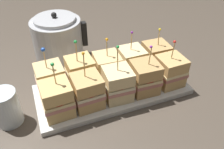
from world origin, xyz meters
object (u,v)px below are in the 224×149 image
at_px(sandwich_back_far_left, 51,81).
at_px(kettle_steel, 58,39).
at_px(sandwich_front_far_left, 57,99).
at_px(sandwich_back_far_right, 156,57).
at_px(sandwich_front_center, 117,84).
at_px(sandwich_back_right, 131,62).
at_px(sandwich_back_center, 107,68).
at_px(serving_platter, 112,90).
at_px(drinking_glass, 6,108).
at_px(sandwich_front_left, 88,91).
at_px(sandwich_back_left, 80,73).
at_px(sandwich_front_right, 145,78).
at_px(sandwich_front_far_right, 170,71).

xyz_separation_m(sandwich_back_far_left, kettle_steel, (0.07, 0.22, 0.02)).
xyz_separation_m(sandwich_front_far_left, sandwich_back_far_right, (0.37, 0.09, -0.00)).
xyz_separation_m(sandwich_front_center, sandwich_back_right, (0.09, 0.10, -0.00)).
xyz_separation_m(sandwich_back_far_left, sandwich_back_center, (0.19, 0.00, -0.00)).
distance_m(serving_platter, sandwich_back_far_right, 0.20).
bearing_deg(drinking_glass, sandwich_front_far_left, -14.42).
height_order(sandwich_front_far_left, sandwich_front_left, sandwich_front_left).
xyz_separation_m(sandwich_front_far_left, sandwich_front_center, (0.18, 0.00, -0.00)).
xyz_separation_m(sandwich_back_far_left, sandwich_back_far_right, (0.37, 0.00, -0.00)).
bearing_deg(sandwich_back_left, sandwich_front_left, -92.68).
distance_m(sandwich_front_center, sandwich_back_far_right, 0.21).
height_order(sandwich_front_right, sandwich_back_center, sandwich_front_right).
bearing_deg(sandwich_front_left, sandwich_front_right, -0.89).
distance_m(serving_platter, sandwich_front_left, 0.12).
xyz_separation_m(kettle_steel, drinking_glass, (-0.20, -0.28, -0.03)).
bearing_deg(sandwich_back_far_right, sandwich_back_center, -179.24).
bearing_deg(sandwich_front_far_right, sandwich_front_far_left, -179.78).
bearing_deg(kettle_steel, sandwich_back_far_right, -35.82).
distance_m(serving_platter, sandwich_front_center, 0.08).
relative_size(sandwich_front_center, sandwich_back_far_left, 1.07).
bearing_deg(sandwich_front_right, sandwich_back_right, 90.77).
bearing_deg(sandwich_back_far_left, kettle_steel, 73.06).
relative_size(sandwich_back_right, kettle_steel, 0.80).
xyz_separation_m(sandwich_front_center, sandwich_back_far_right, (0.19, 0.09, -0.00)).
height_order(sandwich_front_far_right, sandwich_back_far_right, sandwich_front_far_right).
bearing_deg(sandwich_back_far_right, drinking_glass, -173.47).
bearing_deg(kettle_steel, sandwich_front_far_left, -101.77).
xyz_separation_m(serving_platter, sandwich_back_far_left, (-0.19, 0.04, 0.06)).
xyz_separation_m(sandwich_front_center, sandwich_back_far_left, (-0.19, 0.09, 0.00)).
bearing_deg(sandwich_back_right, sandwich_front_far_left, -160.85).
distance_m(sandwich_front_left, sandwich_back_center, 0.13).
bearing_deg(sandwich_front_left, sandwich_back_center, 44.13).
distance_m(sandwich_front_right, sandwich_back_far_left, 0.30).
xyz_separation_m(sandwich_back_center, sandwich_back_right, (0.09, 0.00, -0.00)).
xyz_separation_m(sandwich_front_left, sandwich_front_right, (0.19, -0.00, -0.00)).
bearing_deg(drinking_glass, sandwich_back_center, 9.87).
relative_size(sandwich_back_far_left, sandwich_back_far_right, 1.07).
height_order(sandwich_front_far_right, drinking_glass, sandwich_front_far_right).
distance_m(sandwich_back_center, sandwich_back_right, 0.09).
height_order(sandwich_back_center, drinking_glass, sandwich_back_center).
height_order(sandwich_front_far_right, sandwich_back_far_left, sandwich_back_far_left).
relative_size(sandwich_front_right, sandwich_back_center, 1.03).
height_order(sandwich_back_center, kettle_steel, kettle_steel).
bearing_deg(serving_platter, drinking_glass, -177.89).
relative_size(sandwich_front_far_left, sandwich_back_far_right, 1.07).
height_order(sandwich_back_right, drinking_glass, sandwich_back_right).
bearing_deg(sandwich_back_right, sandwich_front_right, -89.23).
xyz_separation_m(sandwich_back_far_right, drinking_glass, (-0.51, -0.06, -0.01)).
bearing_deg(sandwich_back_far_left, sandwich_front_right, -18.32).
xyz_separation_m(sandwich_front_far_right, sandwich_back_center, (-0.19, 0.09, 0.00)).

